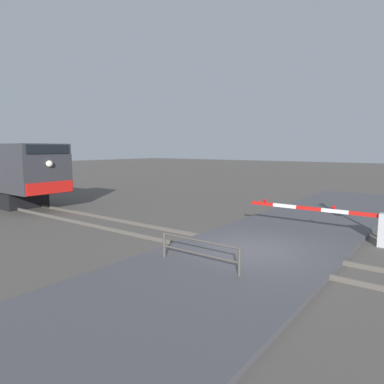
{
  "coord_description": "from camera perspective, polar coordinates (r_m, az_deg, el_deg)",
  "views": [
    {
      "loc": [
        -10.02,
        -5.01,
        3.54
      ],
      "look_at": [
        1.11,
        3.37,
        1.74
      ],
      "focal_mm": 31.8,
      "sensor_mm": 36.0,
      "label": 1
    }
  ],
  "objects": [
    {
      "name": "guard_railing",
      "position": [
        9.91,
        1.15,
        -9.75
      ],
      "size": [
        0.08,
        2.73,
        0.95
      ],
      "color": "#4C4742",
      "rests_on": "ground_plane"
    },
    {
      "name": "road_surface",
      "position": [
        11.72,
        10.09,
        -9.92
      ],
      "size": [
        36.0,
        5.38,
        0.16
      ],
      "primitive_type": "cube",
      "color": "#47474C",
      "rests_on": "ground_plane"
    },
    {
      "name": "ground_plane",
      "position": [
        11.75,
        10.08,
        -10.28
      ],
      "size": [
        160.0,
        160.0,
        0.0
      ],
      "primitive_type": "plane",
      "color": "#514C47"
    },
    {
      "name": "rail_track_left",
      "position": [
        11.12,
        8.38,
        -10.87
      ],
      "size": [
        0.08,
        80.0,
        0.15
      ],
      "primitive_type": "cube",
      "color": "#59544C",
      "rests_on": "ground_plane"
    },
    {
      "name": "rail_track_right",
      "position": [
        12.34,
        11.62,
        -9.08
      ],
      "size": [
        0.08,
        80.0,
        0.15
      ],
      "primitive_type": "cube",
      "color": "#59544C",
      "rests_on": "ground_plane"
    },
    {
      "name": "crossing_gate",
      "position": [
        14.13,
        26.71,
        -4.49
      ],
      "size": [
        0.36,
        5.78,
        1.33
      ],
      "color": "silver",
      "rests_on": "ground_plane"
    }
  ]
}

